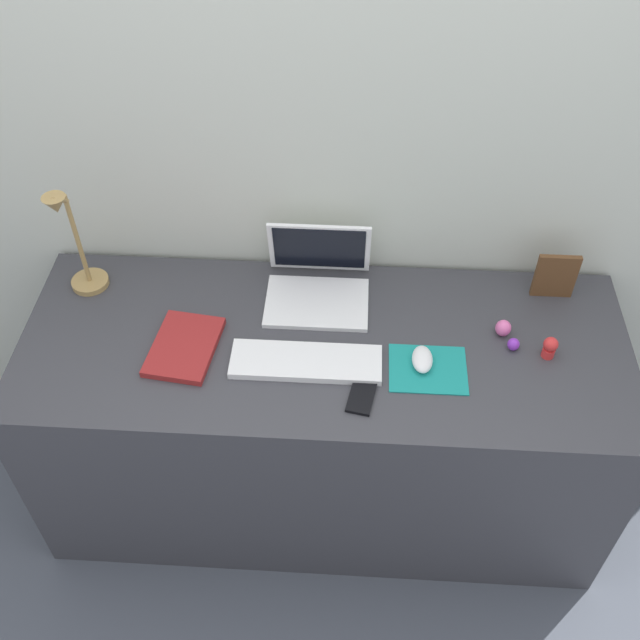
{
  "coord_description": "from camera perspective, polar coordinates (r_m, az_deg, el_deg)",
  "views": [
    {
      "loc": [
        0.07,
        -1.4,
        2.28
      ],
      "look_at": [
        -0.01,
        0.0,
        0.83
      ],
      "focal_mm": 41.86,
      "sensor_mm": 36.0,
      "label": 1
    }
  ],
  "objects": [
    {
      "name": "keyboard",
      "position": [
        2.02,
        -1.08,
        -3.22
      ],
      "size": [
        0.41,
        0.13,
        0.02
      ],
      "primitive_type": "cube",
      "color": "white",
      "rests_on": "desk"
    },
    {
      "name": "mouse",
      "position": [
        2.03,
        7.82,
        -2.99
      ],
      "size": [
        0.06,
        0.1,
        0.03
      ],
      "primitive_type": "ellipsoid",
      "color": "white",
      "rests_on": "mousepad"
    },
    {
      "name": "laptop",
      "position": [
        2.19,
        -0.16,
        3.22
      ],
      "size": [
        0.3,
        0.26,
        0.21
      ],
      "color": "white",
      "rests_on": "desk"
    },
    {
      "name": "toy_figurine_red",
      "position": [
        2.12,
        17.16,
        -1.99
      ],
      "size": [
        0.04,
        0.04,
        0.07
      ],
      "color": "red",
      "rests_on": "desk"
    },
    {
      "name": "cell_phone",
      "position": [
        1.96,
        3.24,
        -5.69
      ],
      "size": [
        0.09,
        0.14,
        0.01
      ],
      "primitive_type": "cube",
      "rotation": [
        0.0,
        0.0,
        -0.19
      ],
      "color": "black",
      "rests_on": "desk"
    },
    {
      "name": "desk_lamp",
      "position": [
        2.22,
        -18.25,
        5.48
      ],
      "size": [
        0.11,
        0.15,
        0.37
      ],
      "color": "#A5844C",
      "rests_on": "desk"
    },
    {
      "name": "ground_plane",
      "position": [
        2.68,
        0.27,
        -12.45
      ],
      "size": [
        6.0,
        6.0,
        0.0
      ],
      "primitive_type": "plane",
      "color": "#474C56"
    },
    {
      "name": "toy_figurine_purple",
      "position": [
        2.12,
        14.57,
        -1.81
      ],
      "size": [
        0.03,
        0.03,
        0.04
      ],
      "primitive_type": "ellipsoid",
      "color": "purple",
      "rests_on": "desk"
    },
    {
      "name": "notebook_pad",
      "position": [
        2.09,
        -10.33,
        -2.02
      ],
      "size": [
        0.2,
        0.26,
        0.02
      ],
      "primitive_type": "cube",
      "rotation": [
        0.0,
        0.0,
        -0.13
      ],
      "color": "maroon",
      "rests_on": "desk"
    },
    {
      "name": "back_wall",
      "position": [
        2.29,
        0.87,
        6.53
      ],
      "size": [
        2.91,
        0.05,
        1.65
      ],
      "primitive_type": "cube",
      "color": "beige",
      "rests_on": "ground_plane"
    },
    {
      "name": "mousepad",
      "position": [
        2.04,
        8.24,
        -3.74
      ],
      "size": [
        0.21,
        0.17,
        0.0
      ],
      "primitive_type": "cube",
      "color": "teal",
      "rests_on": "desk"
    },
    {
      "name": "picture_frame",
      "position": [
        2.27,
        17.55,
        3.22
      ],
      "size": [
        0.12,
        0.02,
        0.15
      ],
      "primitive_type": "cube",
      "color": "brown",
      "rests_on": "desk"
    },
    {
      "name": "desk",
      "position": [
        2.37,
        0.3,
        -7.76
      ],
      "size": [
        1.71,
        0.66,
        0.74
      ],
      "primitive_type": "cube",
      "color": "#38383D",
      "rests_on": "ground_plane"
    },
    {
      "name": "toy_figurine_pink",
      "position": [
        2.15,
        13.83,
        -0.6
      ],
      "size": [
        0.04,
        0.04,
        0.05
      ],
      "primitive_type": "ellipsoid",
      "color": "pink",
      "rests_on": "desk"
    }
  ]
}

